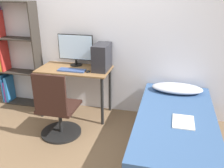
{
  "coord_description": "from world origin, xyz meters",
  "views": [
    {
      "loc": [
        1.06,
        -2.32,
        2.0
      ],
      "look_at": [
        0.32,
        0.69,
        0.75
      ],
      "focal_mm": 40.0,
      "sensor_mm": 36.0,
      "label": 1
    }
  ],
  "objects_px": {
    "office_chair": "(57,113)",
    "keyboard": "(72,70)",
    "pc_tower": "(102,57)",
    "bookshelf": "(10,56)",
    "bed": "(174,135)",
    "monitor": "(76,49)"
  },
  "relations": [
    {
      "from": "office_chair",
      "to": "keyboard",
      "type": "height_order",
      "value": "office_chair"
    },
    {
      "from": "keyboard",
      "to": "monitor",
      "type": "bearing_deg",
      "value": 97.77
    },
    {
      "from": "office_chair",
      "to": "monitor",
      "type": "bearing_deg",
      "value": 92.48
    },
    {
      "from": "pc_tower",
      "to": "keyboard",
      "type": "bearing_deg",
      "value": -157.65
    },
    {
      "from": "bed",
      "to": "pc_tower",
      "type": "distance_m",
      "value": 1.54
    },
    {
      "from": "bookshelf",
      "to": "office_chair",
      "type": "height_order",
      "value": "bookshelf"
    },
    {
      "from": "office_chair",
      "to": "bed",
      "type": "bearing_deg",
      "value": -1.06
    },
    {
      "from": "bed",
      "to": "keyboard",
      "type": "xyz_separation_m",
      "value": [
        -1.56,
        0.6,
        0.52
      ]
    },
    {
      "from": "bookshelf",
      "to": "monitor",
      "type": "height_order",
      "value": "bookshelf"
    },
    {
      "from": "monitor",
      "to": "keyboard",
      "type": "distance_m",
      "value": 0.39
    },
    {
      "from": "office_chair",
      "to": "monitor",
      "type": "distance_m",
      "value": 1.1
    },
    {
      "from": "keyboard",
      "to": "pc_tower",
      "type": "relative_size",
      "value": 1.03
    },
    {
      "from": "bed",
      "to": "pc_tower",
      "type": "height_order",
      "value": "pc_tower"
    },
    {
      "from": "office_chair",
      "to": "monitor",
      "type": "relative_size",
      "value": 1.69
    },
    {
      "from": "bookshelf",
      "to": "keyboard",
      "type": "relative_size",
      "value": 4.19
    },
    {
      "from": "bookshelf",
      "to": "bed",
      "type": "bearing_deg",
      "value": -17.25
    },
    {
      "from": "bookshelf",
      "to": "keyboard",
      "type": "xyz_separation_m",
      "value": [
        1.22,
        -0.26,
        -0.06
      ]
    },
    {
      "from": "monitor",
      "to": "pc_tower",
      "type": "xyz_separation_m",
      "value": [
        0.46,
        -0.11,
        -0.08
      ]
    },
    {
      "from": "bookshelf",
      "to": "keyboard",
      "type": "height_order",
      "value": "bookshelf"
    },
    {
      "from": "monitor",
      "to": "keyboard",
      "type": "xyz_separation_m",
      "value": [
        0.04,
        -0.29,
        -0.26
      ]
    },
    {
      "from": "monitor",
      "to": "keyboard",
      "type": "bearing_deg",
      "value": -82.23
    },
    {
      "from": "office_chair",
      "to": "bed",
      "type": "distance_m",
      "value": 1.56
    }
  ]
}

